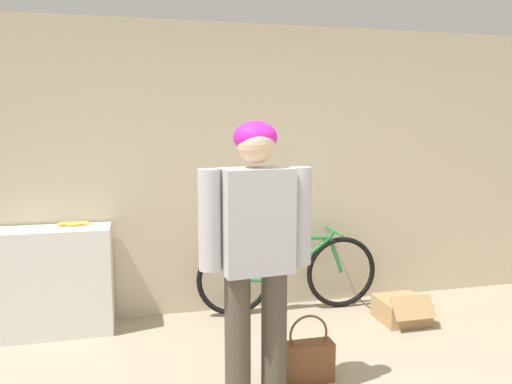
% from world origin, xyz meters
% --- Properties ---
extents(wall_back, '(8.00, 0.07, 2.60)m').
position_xyz_m(wall_back, '(0.00, 2.56, 1.30)').
color(wall_back, beige).
rests_on(wall_back, ground_plane).
extents(side_shelf, '(0.90, 0.36, 0.89)m').
position_xyz_m(side_shelf, '(-1.43, 2.33, 0.44)').
color(side_shelf, white).
rests_on(side_shelf, ground_plane).
extents(person, '(0.69, 0.29, 1.74)m').
position_xyz_m(person, '(-0.08, 0.95, 1.02)').
color(person, '#4C4238').
rests_on(person, ground_plane).
extents(bicycle, '(1.70, 0.46, 0.75)m').
position_xyz_m(bicycle, '(0.57, 2.35, 0.36)').
color(bicycle, black).
rests_on(bicycle, ground_plane).
extents(banana, '(0.28, 0.08, 0.04)m').
position_xyz_m(banana, '(-1.28, 2.39, 0.91)').
color(banana, '#EAD64C').
rests_on(banana, side_shelf).
extents(handbag, '(0.34, 0.13, 0.46)m').
position_xyz_m(handbag, '(0.32, 1.11, 0.15)').
color(handbag, brown).
rests_on(handbag, ground_plane).
extents(cardboard_box, '(0.40, 0.45, 0.28)m').
position_xyz_m(cardboard_box, '(1.47, 1.89, 0.10)').
color(cardboard_box, tan).
rests_on(cardboard_box, ground_plane).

